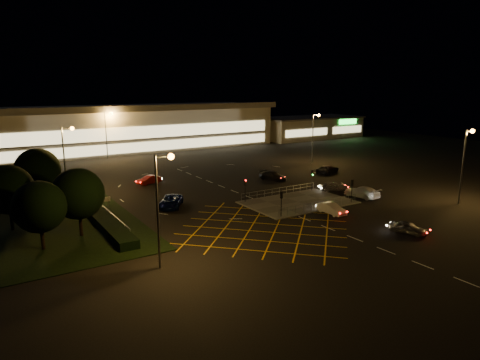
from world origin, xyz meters
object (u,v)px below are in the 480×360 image
signal_se (352,186)px  car_far_dkgrey (273,176)px  signal_ne (312,176)px  car_east_grey (327,169)px  car_left_blue (171,201)px  car_right_silver (333,186)px  car_circ_red (149,180)px  car_queue_white (331,209)px  signal_nw (245,186)px  car_near_silver (408,228)px  signal_sw (281,198)px  car_approach_white (362,192)px

signal_se → car_far_dkgrey: (-0.33, 17.44, -1.64)m
signal_ne → car_east_grey: size_ratio=0.61×
car_left_blue → car_right_silver: (24.34, -5.01, -0.05)m
signal_ne → car_right_silver: (2.85, -1.67, -1.65)m
car_far_dkgrey → car_circ_red: 20.52m
car_queue_white → car_east_grey: (17.46, 19.05, 0.04)m
signal_nw → car_east_grey: 25.29m
signal_ne → car_near_silver: 20.43m
signal_ne → car_left_blue: (-21.49, 3.34, -1.60)m
signal_sw → car_far_dkgrey: size_ratio=0.63×
signal_se → car_near_silver: bearing=71.5°
car_left_blue → car_east_grey: 33.58m
car_far_dkgrey → car_approach_white: 16.48m
signal_nw → car_near_silver: size_ratio=0.81×
signal_ne → car_east_grey: 14.71m
car_approach_white → car_queue_white: bearing=15.3°
car_east_grey → signal_sw: bearing=107.2°
signal_sw → car_near_silver: signal_sw is taller
car_near_silver → car_right_silver: 19.53m
car_near_silver → car_approach_white: bearing=41.1°
signal_sw → car_approach_white: signal_sw is taller
signal_se → signal_sw: bearing=0.0°
signal_ne → car_queue_white: (-5.83, -10.19, -1.69)m
signal_ne → car_queue_white: signal_ne is taller
signal_se → car_left_blue: bearing=-27.8°
car_far_dkgrey → signal_se: bearing=-106.0°
car_far_dkgrey → signal_ne: bearing=-105.1°
signal_nw → car_far_dkgrey: (11.67, 9.45, -1.64)m
signal_sw → car_circ_red: bearing=-74.5°
car_left_blue → car_far_dkgrey: (21.16, 6.11, -0.04)m
car_right_silver → car_circ_red: size_ratio=1.03×
car_queue_white → car_circ_red: car_circ_red is taller
signal_sw → signal_se: bearing=-180.0°
car_queue_white → car_right_silver: 12.16m
car_near_silver → car_circ_red: (-15.11, 37.68, 0.01)m
signal_sw → car_approach_white: 15.79m
car_far_dkgrey → car_east_grey: size_ratio=0.97×
car_near_silver → car_east_grey: size_ratio=0.75×
car_queue_white → car_circ_red: (-13.28, 27.91, 0.00)m
car_queue_white → car_left_blue: bearing=139.0°
car_far_dkgrey → signal_nw: bearing=-158.1°
car_near_silver → car_right_silver: car_right_silver is taller
car_queue_white → car_left_blue: size_ratio=0.74×
signal_sw → car_right_silver: 16.22m
signal_ne → car_circ_red: signal_ne is taller
signal_se → car_east_grey: (11.63, 16.85, -1.65)m
car_near_silver → car_approach_white: 15.44m
signal_sw → car_far_dkgrey: (11.67, 17.44, -1.64)m
signal_sw → car_near_silver: bearing=123.7°
car_queue_white → car_far_dkgrey: car_far_dkgrey is taller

